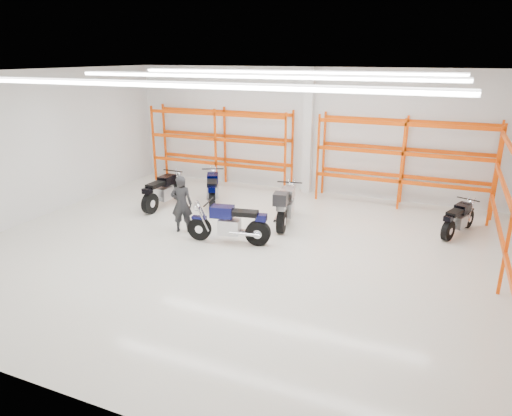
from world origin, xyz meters
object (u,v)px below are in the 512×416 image
at_px(motorcycle_back_c, 285,206).
at_px(standing_man, 182,204).
at_px(motorcycle_back_b, 213,190).
at_px(motorcycle_back_d, 458,220).
at_px(motorcycle_main, 232,224).
at_px(motorcycle_back_a, 163,192).
at_px(structural_column, 308,132).

bearing_deg(motorcycle_back_c, standing_man, -147.69).
relative_size(motorcycle_back_b, motorcycle_back_d, 1.14).
xyz_separation_m(motorcycle_back_b, motorcycle_back_c, (2.94, -0.93, 0.08)).
relative_size(motorcycle_back_c, motorcycle_back_d, 1.33).
distance_m(motorcycle_main, standing_man, 1.74).
relative_size(motorcycle_back_a, motorcycle_back_b, 1.09).
bearing_deg(motorcycle_back_d, motorcycle_back_c, -166.03).
height_order(standing_man, structural_column, structural_column).
distance_m(motorcycle_main, motorcycle_back_d, 6.41).
height_order(motorcycle_main, motorcycle_back_c, motorcycle_back_c).
bearing_deg(motorcycle_back_c, structural_column, 96.94).
distance_m(motorcycle_main, motorcycle_back_a, 3.96).
distance_m(motorcycle_back_a, motorcycle_back_b, 1.68).
bearing_deg(motorcycle_back_b, motorcycle_back_a, -147.60).
bearing_deg(motorcycle_back_d, motorcycle_back_a, -172.82).
height_order(motorcycle_back_c, structural_column, structural_column).
distance_m(motorcycle_back_d, structural_column, 6.05).
xyz_separation_m(standing_man, structural_column, (2.13, 5.29, 1.41)).
distance_m(motorcycle_back_a, motorcycle_back_d, 9.21).
distance_m(motorcycle_main, motorcycle_back_b, 3.46).
xyz_separation_m(motorcycle_back_b, motorcycle_back_d, (7.72, 0.25, -0.08)).
bearing_deg(motorcycle_back_c, motorcycle_back_b, 162.38).
relative_size(motorcycle_main, standing_man, 1.38).
xyz_separation_m(motorcycle_back_c, structural_column, (-0.45, 3.66, 1.65)).
relative_size(motorcycle_back_a, motorcycle_back_c, 0.94).
bearing_deg(motorcycle_back_a, structural_column, 42.84).
bearing_deg(motorcycle_back_b, standing_man, -81.81).
distance_m(motorcycle_back_b, motorcycle_back_c, 3.09).
relative_size(motorcycle_main, motorcycle_back_a, 1.00).
height_order(motorcycle_back_d, standing_man, standing_man).
height_order(motorcycle_back_a, motorcycle_back_c, motorcycle_back_c).
xyz_separation_m(motorcycle_main, motorcycle_back_a, (-3.49, 1.87, -0.00)).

